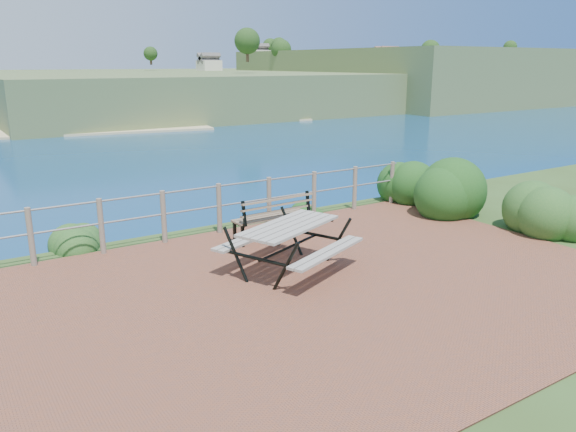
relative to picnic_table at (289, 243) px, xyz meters
The scene contains 10 objects.
ground 0.96m from the picnic_table, 90.24° to the right, with size 10.00×7.00×0.12m, color brown.
safety_railing 2.53m from the picnic_table, 90.08° to the left, with size 9.40×0.10×1.00m.
distant_bay 265.84m from the picnic_table, 49.38° to the left, with size 290.00×232.36×24.00m.
picnic_table is the anchor object (origin of this frame).
park_bench 1.80m from the picnic_table, 68.04° to the left, with size 1.58×0.45×0.88m.
shrub_right_front 5.37m from the picnic_table, 13.94° to the left, with size 1.64×1.64×2.32m, color #144415.
shrub_right_back 5.84m from the picnic_table, 10.48° to the right, with size 1.36×1.36×1.93m, color #1F511E.
shrub_right_edge 5.64m from the picnic_table, 24.72° to the left, with size 1.18×1.18×1.69m, color #144415.
shrub_lip_west 4.26m from the picnic_table, 128.45° to the left, with size 0.84×0.84×0.61m, color #1F511E.
shrub_lip_east 3.70m from the picnic_table, 52.04° to the left, with size 0.80×0.80×0.55m, color #144415.
Camera 1 is at (-4.68, -6.39, 3.30)m, focal length 35.00 mm.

